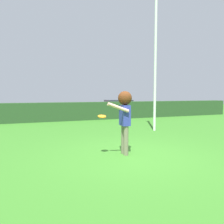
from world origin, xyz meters
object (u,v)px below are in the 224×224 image
(parked_car_red, at_px, (118,106))
(frisbee, at_px, (102,116))
(person, at_px, (125,112))
(lamppost, at_px, (155,52))

(parked_car_red, bearing_deg, frisbee, -115.03)
(person, xyz_separation_m, parked_car_red, (5.04, 12.25, -0.52))
(frisbee, distance_m, lamppost, 5.62)
(frisbee, bearing_deg, person, -2.34)
(person, bearing_deg, parked_car_red, 67.64)
(person, bearing_deg, lamppost, 46.92)
(frisbee, relative_size, lamppost, 0.03)
(parked_car_red, bearing_deg, person, -112.36)
(frisbee, distance_m, parked_car_red, 13.49)
(lamppost, xyz_separation_m, parked_car_red, (1.95, 8.94, -3.03))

